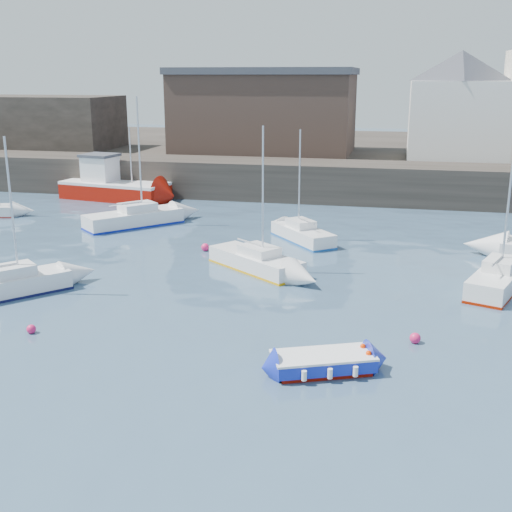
% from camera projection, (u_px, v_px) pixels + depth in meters
% --- Properties ---
extents(water, '(220.00, 220.00, 0.00)m').
position_uv_depth(water, '(170.00, 409.00, 19.38)').
color(water, '#2D4760').
rests_on(water, ground).
extents(quay_wall, '(90.00, 5.00, 3.00)m').
position_uv_depth(quay_wall, '(317.00, 181.00, 51.87)').
color(quay_wall, '#28231E').
rests_on(quay_wall, ground).
extents(land_strip, '(90.00, 32.00, 2.80)m').
position_uv_depth(land_strip, '(338.00, 156.00, 68.81)').
color(land_strip, '#28231E').
rests_on(land_strip, ground).
extents(bldg_east_d, '(11.14, 11.14, 8.95)m').
position_uv_depth(bldg_east_d, '(458.00, 104.00, 54.10)').
color(bldg_east_d, white).
rests_on(bldg_east_d, land_strip).
extents(warehouse, '(16.40, 10.40, 7.60)m').
position_uv_depth(warehouse, '(265.00, 110.00, 59.24)').
color(warehouse, '#3D2D26').
rests_on(warehouse, land_strip).
extents(bldg_west, '(14.00, 8.00, 5.00)m').
position_uv_depth(bldg_west, '(45.00, 122.00, 63.24)').
color(bldg_west, '#353028').
rests_on(bldg_west, land_strip).
extents(blue_dinghy, '(3.75, 2.70, 0.66)m').
position_uv_depth(blue_dinghy, '(323.00, 362.00, 21.68)').
color(blue_dinghy, '#941005').
rests_on(blue_dinghy, ground).
extents(fishing_boat, '(9.18, 4.72, 5.80)m').
position_uv_depth(fishing_boat, '(112.00, 185.00, 52.13)').
color(fishing_boat, '#941005').
rests_on(fishing_boat, ground).
extents(sailboat_a, '(4.91, 5.36, 7.18)m').
position_uv_depth(sailboat_a, '(8.00, 285.00, 29.23)').
color(sailboat_a, white).
rests_on(sailboat_a, ground).
extents(sailboat_b, '(5.66, 4.96, 7.39)m').
position_uv_depth(sailboat_b, '(256.00, 261.00, 33.13)').
color(sailboat_b, white).
rests_on(sailboat_b, ground).
extents(sailboat_c, '(3.52, 5.62, 7.06)m').
position_uv_depth(sailboat_c, '(498.00, 279.00, 29.93)').
color(sailboat_c, white).
rests_on(sailboat_c, ground).
extents(sailboat_f, '(4.52, 5.01, 6.67)m').
position_uv_depth(sailboat_f, '(302.00, 234.00, 38.86)').
color(sailboat_f, white).
rests_on(sailboat_f, ground).
extents(sailboat_h, '(5.94, 6.29, 8.45)m').
position_uv_depth(sailboat_h, '(134.00, 218.00, 42.84)').
color(sailboat_h, white).
rests_on(sailboat_h, ground).
extents(buoy_near, '(0.37, 0.37, 0.37)m').
position_uv_depth(buoy_near, '(32.00, 333.00, 25.07)').
color(buoy_near, '#E21E5D').
rests_on(buoy_near, ground).
extents(buoy_mid, '(0.42, 0.42, 0.42)m').
position_uv_depth(buoy_mid, '(415.00, 343.00, 24.16)').
color(buoy_mid, '#E21E5D').
rests_on(buoy_mid, ground).
extents(buoy_far, '(0.46, 0.46, 0.46)m').
position_uv_depth(buoy_far, '(205.00, 251.00, 36.86)').
color(buoy_far, '#E21E5D').
rests_on(buoy_far, ground).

